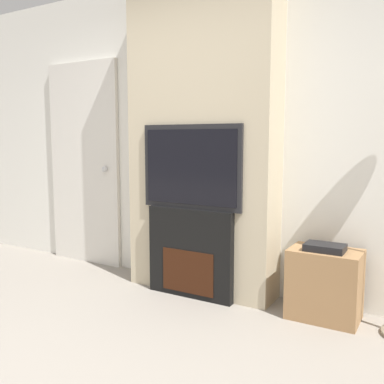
{
  "coord_description": "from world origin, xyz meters",
  "views": [
    {
      "loc": [
        1.73,
        -1.28,
        1.29
      ],
      "look_at": [
        0.0,
        1.67,
        0.87
      ],
      "focal_mm": 40.0,
      "sensor_mm": 36.0,
      "label": 1
    }
  ],
  "objects": [
    {
      "name": "entry_door",
      "position": [
        -1.48,
        1.97,
        1.03
      ],
      "size": [
        0.91,
        0.09,
        2.06
      ],
      "color": "silver",
      "rests_on": "ground_plane"
    },
    {
      "name": "wall_back",
      "position": [
        0.0,
        2.03,
        1.35
      ],
      "size": [
        6.0,
        0.06,
        2.7
      ],
      "color": "silver",
      "rests_on": "ground_plane"
    },
    {
      "name": "fireplace",
      "position": [
        0.0,
        1.67,
        0.36
      ],
      "size": [
        0.76,
        0.15,
        0.73
      ],
      "color": "black",
      "rests_on": "ground_plane"
    },
    {
      "name": "chimney_breast",
      "position": [
        0.0,
        1.83,
        1.35
      ],
      "size": [
        1.28,
        0.33,
        2.7
      ],
      "color": "#BCAD8E",
      "rests_on": "ground_plane"
    },
    {
      "name": "media_stand",
      "position": [
        1.05,
        1.76,
        0.26
      ],
      "size": [
        0.49,
        0.33,
        0.56
      ],
      "color": "#997047",
      "rests_on": "ground_plane"
    },
    {
      "name": "television",
      "position": [
        0.0,
        1.67,
        1.07
      ],
      "size": [
        0.89,
        0.07,
        0.68
      ],
      "color": "black",
      "rests_on": "fireplace"
    }
  ]
}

